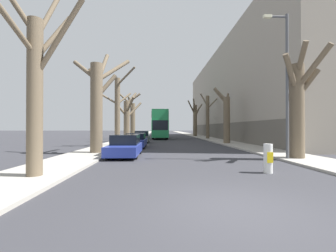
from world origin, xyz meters
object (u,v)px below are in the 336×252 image
street_tree_right_0 (298,105)px  street_tree_left_3 (128,117)px  street_tree_right_2 (208,116)px  street_tree_left_0 (35,78)px  parked_car_2 (142,137)px  traffic_bollard (268,158)px  street_tree_left_2 (118,110)px  street_tree_right_3 (195,118)px  street_tree_right_1 (226,117)px  double_decker_bus (160,123)px  parked_car_1 (136,141)px  lamp_post (285,79)px  street_tree_left_4 (132,119)px  street_tree_left_1 (98,101)px  parked_car_0 (125,146)px

street_tree_right_0 → street_tree_left_3: bearing=124.4°
street_tree_right_2 → street_tree_right_0: bearing=-90.1°
street_tree_left_0 → parked_car_2: 19.80m
traffic_bollard → parked_car_2: bearing=109.2°
street_tree_left_2 → street_tree_right_3: 27.45m
street_tree_right_1 → traffic_bollard: street_tree_right_1 is taller
street_tree_left_3 → double_decker_bus: (4.32, 8.63, -0.58)m
street_tree_right_1 → parked_car_1: bearing=-157.0°
street_tree_left_3 → lamp_post: size_ratio=0.83×
street_tree_right_1 → traffic_bollard: bearing=-101.0°
street_tree_left_4 → double_decker_bus: bearing=26.4°
street_tree_left_1 → street_tree_left_3: bearing=89.6°
street_tree_left_2 → traffic_bollard: bearing=-57.6°
street_tree_left_2 → street_tree_left_1: bearing=-91.9°
street_tree_right_0 → parked_car_1: street_tree_right_0 is taller
street_tree_right_2 → parked_car_2: (-9.99, -8.43, -3.13)m
parked_car_1 → traffic_bollard: bearing=-61.5°
street_tree_left_0 → street_tree_right_0: size_ratio=1.23×
street_tree_left_4 → parked_car_1: size_ratio=1.64×
street_tree_right_2 → parked_car_2: bearing=-139.8°
street_tree_left_1 → street_tree_right_3: size_ratio=0.97×
double_decker_bus → parked_car_2: bearing=-101.7°
street_tree_right_2 → lamp_post: (-0.85, -23.83, 0.71)m
street_tree_right_0 → street_tree_left_4: bearing=117.0°
street_tree_left_2 → street_tree_left_3: street_tree_left_2 is taller
street_tree_left_2 → street_tree_left_0: bearing=-91.2°
street_tree_left_4 → parked_car_1: street_tree_left_4 is taller
street_tree_left_3 → traffic_bollard: 22.82m
lamp_post → street_tree_right_3: bearing=89.1°
parked_car_1 → lamp_post: lamp_post is taller
street_tree_left_4 → traffic_bollard: bearing=-72.3°
street_tree_left_2 → parked_car_2: size_ratio=1.90×
street_tree_right_1 → street_tree_right_3: bearing=90.0°
street_tree_left_3 → street_tree_right_3: bearing=55.8°
street_tree_right_0 → street_tree_right_2: (0.05, 23.64, 0.74)m
street_tree_right_1 → lamp_post: 12.90m
double_decker_bus → lamp_post: size_ratio=1.37×
street_tree_right_1 → street_tree_left_3: bearing=157.3°
street_tree_right_0 → parked_car_2: size_ratio=1.60×
street_tree_left_3 → street_tree_left_4: street_tree_left_4 is taller
street_tree_left_0 → street_tree_left_2: street_tree_left_0 is taller
street_tree_right_0 → street_tree_right_3: bearing=90.4°
double_decker_bus → lamp_post: (6.87, -26.32, 1.91)m
street_tree_left_0 → street_tree_right_2: street_tree_left_0 is taller
street_tree_right_1 → parked_car_2: 10.27m
parked_car_2 → street_tree_right_2: bearing=40.2°
street_tree_right_3 → parked_car_0: bearing=-106.5°
street_tree_left_4 → lamp_post: size_ratio=0.91×
street_tree_left_2 → double_decker_bus: bearing=75.5°
double_decker_bus → street_tree_right_2: bearing=-17.9°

